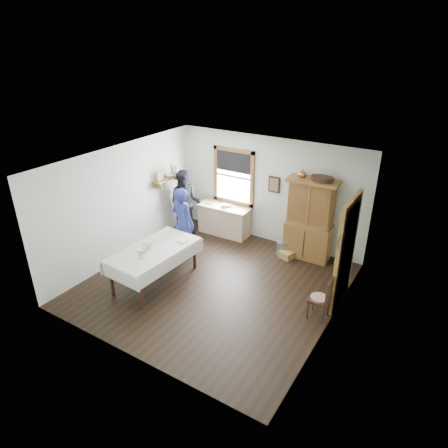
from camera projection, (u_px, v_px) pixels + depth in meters
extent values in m
cube|color=black|center=(214.00, 284.00, 8.58)|extent=(5.00, 5.00, 0.01)
cube|color=white|center=(213.00, 163.00, 7.43)|extent=(5.00, 5.00, 0.01)
cube|color=silver|center=(269.00, 191.00, 9.92)|extent=(5.00, 0.01, 2.70)
cube|color=silver|center=(124.00, 289.00, 6.08)|extent=(5.00, 0.01, 2.70)
cube|color=silver|center=(123.00, 203.00, 9.20)|extent=(0.01, 5.00, 2.70)
cube|color=silver|center=(336.00, 262.00, 6.81)|extent=(0.01, 5.00, 2.70)
cube|color=white|center=(234.00, 176.00, 10.30)|extent=(1.00, 0.02, 1.30)
cube|color=brown|center=(234.00, 150.00, 9.98)|extent=(1.18, 0.06, 0.09)
cube|color=brown|center=(233.00, 202.00, 10.58)|extent=(1.18, 0.06, 0.09)
cube|color=brown|center=(216.00, 173.00, 10.54)|extent=(0.09, 0.06, 1.48)
cube|color=brown|center=(252.00, 180.00, 10.02)|extent=(0.09, 0.06, 1.48)
cube|color=black|center=(233.00, 162.00, 10.10)|extent=(0.98, 0.03, 0.51)
cube|color=#433830|center=(347.00, 255.00, 7.60)|extent=(0.03, 0.90, 2.10)
cube|color=brown|center=(337.00, 267.00, 7.23)|extent=(0.08, 0.12, 2.10)
cube|color=brown|center=(353.00, 244.00, 8.01)|extent=(0.08, 0.12, 2.10)
cube|color=brown|center=(353.00, 201.00, 7.14)|extent=(0.08, 1.14, 0.12)
cube|color=brown|center=(168.00, 178.00, 10.20)|extent=(0.24, 1.00, 0.04)
cube|color=brown|center=(158.00, 186.00, 9.94)|extent=(0.22, 0.03, 0.18)
cube|color=brown|center=(178.00, 177.00, 10.55)|extent=(0.22, 0.03, 0.18)
cube|color=#CCB78D|center=(160.00, 176.00, 9.91)|extent=(0.03, 0.22, 0.24)
cylinder|color=silver|center=(177.00, 169.00, 10.41)|extent=(0.12, 0.12, 0.22)
cube|color=black|center=(274.00, 185.00, 9.73)|extent=(0.30, 0.04, 0.40)
torus|color=black|center=(341.00, 235.00, 6.90)|extent=(0.01, 0.27, 0.27)
cube|color=#CCB78D|center=(224.00, 220.00, 10.60)|extent=(1.41, 0.57, 0.80)
cube|color=brown|center=(310.00, 220.00, 9.24)|extent=(1.17, 0.59, 1.95)
cube|color=silver|center=(155.00, 265.00, 8.52)|extent=(1.17, 2.06, 0.80)
cube|color=black|center=(320.00, 297.00, 7.41)|extent=(0.42, 0.42, 0.88)
cube|color=gray|center=(283.00, 248.00, 9.71)|extent=(0.40, 0.40, 0.33)
cube|color=tan|center=(286.00, 255.00, 9.54)|extent=(0.36, 0.30, 0.18)
imported|color=navy|center=(183.00, 226.00, 9.34)|extent=(0.64, 0.47, 1.62)
imported|color=black|center=(186.00, 205.00, 10.45)|extent=(0.98, 0.90, 1.63)
imported|color=silver|center=(142.00, 255.00, 8.00)|extent=(0.15, 0.15, 0.10)
imported|color=silver|center=(149.00, 247.00, 8.32)|extent=(0.13, 0.13, 0.10)
imported|color=silver|center=(142.00, 250.00, 8.26)|extent=(0.25, 0.25, 0.06)
imported|color=brown|center=(207.00, 202.00, 10.68)|extent=(0.20, 0.24, 0.02)
imported|color=silver|center=(229.00, 206.00, 10.40)|extent=(0.23, 0.23, 0.06)
imported|color=silver|center=(170.00, 175.00, 10.22)|extent=(0.22, 0.22, 0.05)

